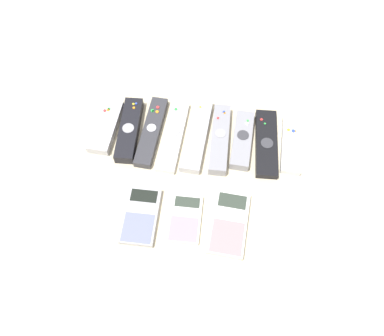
{
  "coord_description": "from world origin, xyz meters",
  "views": [
    {
      "loc": [
        0.05,
        -0.39,
        0.79
      ],
      "look_at": [
        0.0,
        0.03,
        0.01
      ],
      "focal_mm": 35.0,
      "sensor_mm": 36.0,
      "label": 1
    }
  ],
  "objects_px": {
    "calculator_2": "(229,223)",
    "remote_8": "(291,146)",
    "remote_1": "(129,130)",
    "remote_7": "(266,143)",
    "calculator_0": "(141,216)",
    "remote_0": "(106,127)",
    "remote_2": "(152,131)",
    "remote_6": "(242,140)",
    "remote_5": "(220,139)",
    "calculator_1": "(184,219)",
    "remote_4": "(197,135)",
    "remote_3": "(173,136)"
  },
  "relations": [
    {
      "from": "calculator_2",
      "to": "remote_8",
      "type": "bearing_deg",
      "value": 61.7
    },
    {
      "from": "remote_1",
      "to": "remote_7",
      "type": "height_order",
      "value": "remote_1"
    },
    {
      "from": "calculator_0",
      "to": "calculator_2",
      "type": "height_order",
      "value": "same"
    },
    {
      "from": "remote_0",
      "to": "remote_8",
      "type": "xyz_separation_m",
      "value": [
        0.47,
        0.0,
        -0.0
      ]
    },
    {
      "from": "remote_2",
      "to": "remote_7",
      "type": "relative_size",
      "value": 1.07
    },
    {
      "from": "remote_7",
      "to": "calculator_0",
      "type": "relative_size",
      "value": 1.43
    },
    {
      "from": "remote_6",
      "to": "calculator_0",
      "type": "distance_m",
      "value": 0.31
    },
    {
      "from": "remote_5",
      "to": "calculator_1",
      "type": "xyz_separation_m",
      "value": [
        -0.06,
        -0.21,
        -0.01
      ]
    },
    {
      "from": "remote_7",
      "to": "remote_2",
      "type": "bearing_deg",
      "value": 177.83
    },
    {
      "from": "remote_0",
      "to": "calculator_0",
      "type": "height_order",
      "value": "remote_0"
    },
    {
      "from": "remote_4",
      "to": "remote_8",
      "type": "xyz_separation_m",
      "value": [
        0.23,
        -0.0,
        -0.0
      ]
    },
    {
      "from": "remote_5",
      "to": "calculator_0",
      "type": "bearing_deg",
      "value": -126.2
    },
    {
      "from": "remote_1",
      "to": "remote_3",
      "type": "height_order",
      "value": "remote_1"
    },
    {
      "from": "remote_0",
      "to": "calculator_0",
      "type": "distance_m",
      "value": 0.26
    },
    {
      "from": "remote_5",
      "to": "calculator_1",
      "type": "bearing_deg",
      "value": -106.38
    },
    {
      "from": "remote_3",
      "to": "calculator_1",
      "type": "height_order",
      "value": "remote_3"
    },
    {
      "from": "remote_4",
      "to": "remote_7",
      "type": "distance_m",
      "value": 0.17
    },
    {
      "from": "calculator_0",
      "to": "remote_1",
      "type": "bearing_deg",
      "value": 107.25
    },
    {
      "from": "remote_6",
      "to": "remote_8",
      "type": "bearing_deg",
      "value": 2.97
    },
    {
      "from": "remote_6",
      "to": "calculator_1",
      "type": "height_order",
      "value": "remote_6"
    },
    {
      "from": "remote_2",
      "to": "remote_8",
      "type": "distance_m",
      "value": 0.35
    },
    {
      "from": "remote_4",
      "to": "remote_6",
      "type": "relative_size",
      "value": 1.32
    },
    {
      "from": "remote_7",
      "to": "remote_8",
      "type": "height_order",
      "value": "same"
    },
    {
      "from": "remote_7",
      "to": "remote_4",
      "type": "bearing_deg",
      "value": 176.85
    },
    {
      "from": "remote_7",
      "to": "calculator_1",
      "type": "distance_m",
      "value": 0.28
    },
    {
      "from": "remote_4",
      "to": "calculator_2",
      "type": "bearing_deg",
      "value": -63.2
    },
    {
      "from": "remote_4",
      "to": "remote_5",
      "type": "height_order",
      "value": "remote_5"
    },
    {
      "from": "remote_8",
      "to": "remote_1",
      "type": "bearing_deg",
      "value": -177.2
    },
    {
      "from": "remote_3",
      "to": "remote_8",
      "type": "xyz_separation_m",
      "value": [
        0.29,
        0.01,
        0.0
      ]
    },
    {
      "from": "remote_6",
      "to": "remote_7",
      "type": "height_order",
      "value": "remote_6"
    },
    {
      "from": "remote_2",
      "to": "calculator_1",
      "type": "bearing_deg",
      "value": -59.55
    },
    {
      "from": "remote_1",
      "to": "remote_2",
      "type": "height_order",
      "value": "remote_1"
    },
    {
      "from": "remote_8",
      "to": "calculator_1",
      "type": "relative_size",
      "value": 1.39
    },
    {
      "from": "calculator_0",
      "to": "remote_5",
      "type": "bearing_deg",
      "value": 54.25
    },
    {
      "from": "calculator_0",
      "to": "calculator_1",
      "type": "relative_size",
      "value": 1.18
    },
    {
      "from": "remote_2",
      "to": "remote_5",
      "type": "relative_size",
      "value": 1.06
    },
    {
      "from": "remote_3",
      "to": "calculator_2",
      "type": "distance_m",
      "value": 0.26
    },
    {
      "from": "calculator_0",
      "to": "remote_7",
      "type": "bearing_deg",
      "value": 39.31
    },
    {
      "from": "remote_8",
      "to": "calculator_0",
      "type": "relative_size",
      "value": 1.18
    },
    {
      "from": "remote_7",
      "to": "calculator_2",
      "type": "distance_m",
      "value": 0.23
    },
    {
      "from": "remote_0",
      "to": "calculator_2",
      "type": "distance_m",
      "value": 0.39
    },
    {
      "from": "calculator_0",
      "to": "remote_3",
      "type": "bearing_deg",
      "value": 79.15
    },
    {
      "from": "remote_3",
      "to": "calculator_0",
      "type": "xyz_separation_m",
      "value": [
        -0.04,
        -0.22,
        -0.0
      ]
    },
    {
      "from": "remote_3",
      "to": "remote_8",
      "type": "bearing_deg",
      "value": 4.13
    },
    {
      "from": "remote_1",
      "to": "remote_7",
      "type": "bearing_deg",
      "value": -1.96
    },
    {
      "from": "calculator_1",
      "to": "remote_2",
      "type": "bearing_deg",
      "value": 116.25
    },
    {
      "from": "remote_6",
      "to": "remote_7",
      "type": "distance_m",
      "value": 0.06
    },
    {
      "from": "remote_6",
      "to": "calculator_1",
      "type": "relative_size",
      "value": 1.44
    },
    {
      "from": "remote_0",
      "to": "remote_7",
      "type": "distance_m",
      "value": 0.4
    },
    {
      "from": "remote_8",
      "to": "calculator_0",
      "type": "xyz_separation_m",
      "value": [
        -0.33,
        -0.23,
        -0.0
      ]
    }
  ]
}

